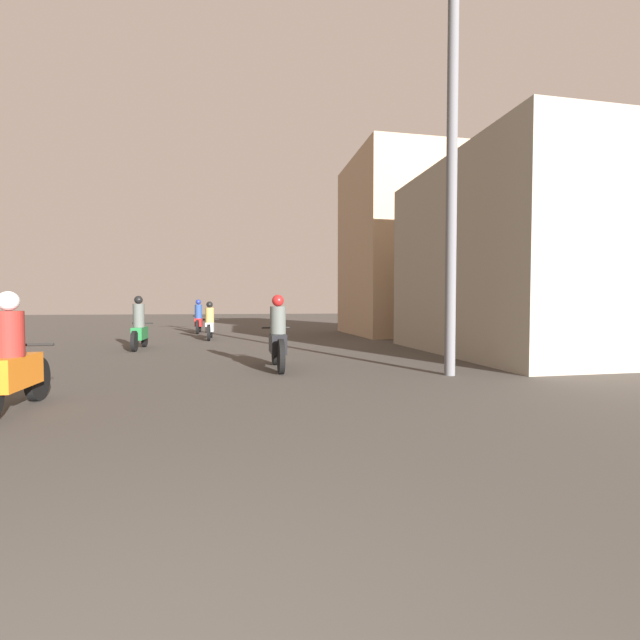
{
  "coord_description": "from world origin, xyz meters",
  "views": [
    {
      "loc": [
        0.68,
        -0.7,
        1.34
      ],
      "look_at": [
        4.18,
        16.95,
        0.68
      ],
      "focal_mm": 24.0,
      "sensor_mm": 36.0,
      "label": 1
    }
  ],
  "objects_px": {
    "motorcycle_silver": "(210,324)",
    "motorcycle_red": "(199,320)",
    "motorcycle_green": "(139,328)",
    "utility_pole_near": "(452,163)",
    "motorcycle_black": "(278,339)",
    "building_right_far": "(410,248)",
    "building_right_near": "(520,259)",
    "motorcycle_orange": "(13,364)"
  },
  "relations": [
    {
      "from": "motorcycle_silver",
      "to": "motorcycle_red",
      "type": "distance_m",
      "value": 3.75
    },
    {
      "from": "motorcycle_green",
      "to": "utility_pole_near",
      "type": "distance_m",
      "value": 9.69
    },
    {
      "from": "motorcycle_black",
      "to": "utility_pole_near",
      "type": "distance_m",
      "value": 4.76
    },
    {
      "from": "motorcycle_green",
      "to": "building_right_far",
      "type": "relative_size",
      "value": 0.25
    },
    {
      "from": "motorcycle_silver",
      "to": "building_right_near",
      "type": "xyz_separation_m",
      "value": [
        8.56,
        -6.49,
        1.98
      ]
    },
    {
      "from": "motorcycle_red",
      "to": "building_right_far",
      "type": "bearing_deg",
      "value": -11.69
    },
    {
      "from": "motorcycle_green",
      "to": "building_right_far",
      "type": "bearing_deg",
      "value": 21.01
    },
    {
      "from": "motorcycle_red",
      "to": "building_right_near",
      "type": "distance_m",
      "value": 13.9
    },
    {
      "from": "motorcycle_black",
      "to": "motorcycle_red",
      "type": "relative_size",
      "value": 1.0
    },
    {
      "from": "building_right_far",
      "to": "utility_pole_near",
      "type": "distance_m",
      "value": 11.49
    },
    {
      "from": "motorcycle_orange",
      "to": "building_right_far",
      "type": "xyz_separation_m",
      "value": [
        10.45,
        12.35,
        3.3
      ]
    },
    {
      "from": "motorcycle_red",
      "to": "building_right_far",
      "type": "xyz_separation_m",
      "value": [
        9.43,
        -2.31,
        3.26
      ]
    },
    {
      "from": "motorcycle_orange",
      "to": "motorcycle_silver",
      "type": "xyz_separation_m",
      "value": [
        1.74,
        10.98,
        -0.01
      ]
    },
    {
      "from": "motorcycle_green",
      "to": "building_right_near",
      "type": "height_order",
      "value": "building_right_near"
    },
    {
      "from": "motorcycle_silver",
      "to": "motorcycle_red",
      "type": "height_order",
      "value": "motorcycle_red"
    },
    {
      "from": "motorcycle_silver",
      "to": "motorcycle_red",
      "type": "bearing_deg",
      "value": 106.59
    },
    {
      "from": "motorcycle_black",
      "to": "building_right_near",
      "type": "distance_m",
      "value": 7.2
    },
    {
      "from": "motorcycle_silver",
      "to": "building_right_near",
      "type": "relative_size",
      "value": 0.3
    },
    {
      "from": "motorcycle_green",
      "to": "utility_pole_near",
      "type": "relative_size",
      "value": 0.26
    },
    {
      "from": "building_right_far",
      "to": "building_right_near",
      "type": "bearing_deg",
      "value": -91.12
    },
    {
      "from": "motorcycle_red",
      "to": "utility_pole_near",
      "type": "relative_size",
      "value": 0.26
    },
    {
      "from": "motorcycle_black",
      "to": "building_right_near",
      "type": "height_order",
      "value": "building_right_near"
    },
    {
      "from": "motorcycle_orange",
      "to": "motorcycle_red",
      "type": "height_order",
      "value": "motorcycle_red"
    },
    {
      "from": "motorcycle_green",
      "to": "utility_pole_near",
      "type": "bearing_deg",
      "value": -45.25
    },
    {
      "from": "motorcycle_green",
      "to": "motorcycle_red",
      "type": "xyz_separation_m",
      "value": [
        1.12,
        7.06,
        0.0
      ]
    },
    {
      "from": "motorcycle_silver",
      "to": "motorcycle_black",
      "type": "bearing_deg",
      "value": -71.73
    },
    {
      "from": "building_right_far",
      "to": "motorcycle_black",
      "type": "bearing_deg",
      "value": -126.12
    },
    {
      "from": "motorcycle_orange",
      "to": "motorcycle_red",
      "type": "xyz_separation_m",
      "value": [
        1.02,
        14.66,
        0.03
      ]
    },
    {
      "from": "motorcycle_silver",
      "to": "building_right_far",
      "type": "relative_size",
      "value": 0.27
    },
    {
      "from": "motorcycle_silver",
      "to": "motorcycle_red",
      "type": "xyz_separation_m",
      "value": [
        -0.71,
        3.68,
        0.04
      ]
    },
    {
      "from": "motorcycle_orange",
      "to": "utility_pole_near",
      "type": "distance_m",
      "value": 7.61
    },
    {
      "from": "building_right_near",
      "to": "building_right_far",
      "type": "height_order",
      "value": "building_right_far"
    },
    {
      "from": "motorcycle_black",
      "to": "building_right_far",
      "type": "xyz_separation_m",
      "value": [
        6.9,
        9.46,
        3.28
      ]
    },
    {
      "from": "motorcycle_red",
      "to": "building_right_near",
      "type": "relative_size",
      "value": 0.28
    },
    {
      "from": "utility_pole_near",
      "to": "motorcycle_green",
      "type": "bearing_deg",
      "value": 137.97
    },
    {
      "from": "motorcycle_orange",
      "to": "utility_pole_near",
      "type": "bearing_deg",
      "value": 16.03
    },
    {
      "from": "building_right_near",
      "to": "utility_pole_near",
      "type": "relative_size",
      "value": 0.91
    },
    {
      "from": "motorcycle_green",
      "to": "motorcycle_red",
      "type": "bearing_deg",
      "value": 77.73
    },
    {
      "from": "motorcycle_black",
      "to": "motorcycle_silver",
      "type": "xyz_separation_m",
      "value": [
        -1.82,
        8.08,
        -0.03
      ]
    },
    {
      "from": "motorcycle_orange",
      "to": "utility_pole_near",
      "type": "relative_size",
      "value": 0.25
    },
    {
      "from": "building_right_far",
      "to": "motorcycle_silver",
      "type": "bearing_deg",
      "value": -171.04
    },
    {
      "from": "motorcycle_black",
      "to": "utility_pole_near",
      "type": "xyz_separation_m",
      "value": [
        3.11,
        -1.39,
        3.34
      ]
    }
  ]
}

